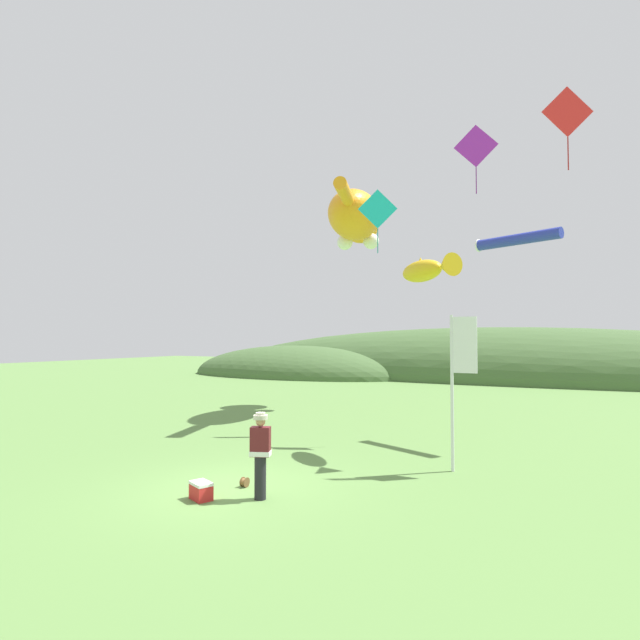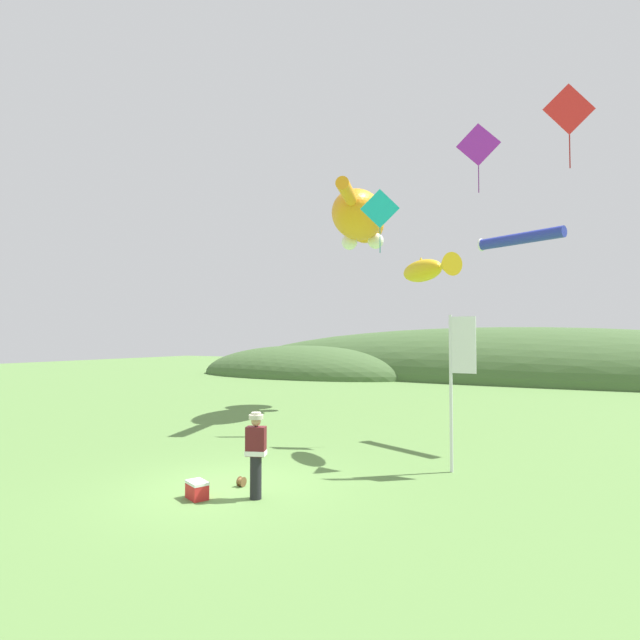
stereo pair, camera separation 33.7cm
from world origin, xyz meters
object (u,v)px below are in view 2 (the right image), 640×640
Objects in this scene: festival_banner_pole at (457,369)px; kite_diamond_teal at (380,209)px; kite_fish_windsock at (427,269)px; picnic_cooler at (197,490)px; kite_tube_streamer at (519,239)px; festival_attendant at (256,452)px; kite_diamond_red at (569,110)px; kite_spool at (241,482)px; kite_giant_cat at (360,219)px; kite_diamond_violet at (478,145)px.

kite_diamond_teal is (-3.77, 4.17, 5.43)m from festival_banner_pole.
kite_fish_windsock is at bearing -46.33° from kite_diamond_teal.
picnic_cooler is 12.21m from kite_tube_streamer.
kite_fish_windsock is 0.81× the size of kite_tube_streamer.
kite_diamond_teal reaches higher than kite_tube_streamer.
festival_attendant is 11.89m from kite_diamond_red.
kite_spool is 15.12m from kite_giant_cat.
kite_diamond_violet reaches higher than kite_spool.
kite_tube_streamer is at bearing 55.46° from kite_fish_windsock.
festival_banner_pole is 8.42m from kite_diamond_violet.
festival_banner_pole is 1.70× the size of kite_diamond_red.
kite_tube_streamer is at bearing -28.36° from kite_giant_cat.
kite_diamond_violet reaches higher than kite_fish_windsock.
festival_banner_pole is 3.33m from kite_fish_windsock.
festival_banner_pole is 6.05m from kite_tube_streamer.
festival_banner_pole is at bearing -85.68° from kite_diamond_violet.
kite_tube_streamer is 1.22× the size of kite_diamond_red.
festival_attendant is at bearing -33.75° from kite_spool.
picnic_cooler is at bearing -113.29° from kite_diamond_violet.
kite_giant_cat is 3.41× the size of kite_diamond_violet.
kite_diamond_teal is at bearing 87.11° from picnic_cooler.
kite_giant_cat is at bearing 127.65° from festival_banner_pole.
kite_diamond_teal is at bearing 94.30° from festival_attendant.
kite_diamond_violet reaches higher than festival_banner_pole.
kite_tube_streamer reaches higher than picnic_cooler.
kite_diamond_red is at bearing -35.04° from kite_giant_cat.
kite_diamond_violet is at bearing 71.48° from festival_attendant.
kite_giant_cat is 3.48× the size of kite_diamond_red.
kite_tube_streamer reaches higher than kite_fish_windsock.
kite_tube_streamer is at bearing 64.73° from festival_attendant.
kite_fish_windsock reaches higher than kite_spool.
kite_spool is at bearing -121.02° from kite_tube_streamer.
kite_diamond_violet is 3.87m from kite_diamond_teal.
kite_giant_cat reaches higher than kite_tube_streamer.
kite_spool is 11.32m from kite_tube_streamer.
festival_banner_pole is 1.67× the size of kite_diamond_teal.
kite_tube_streamer is 1.19× the size of kite_diamond_violet.
festival_attendant is 3.07× the size of picnic_cooler.
kite_tube_streamer is 4.05m from kite_diamond_red.
festival_attendant is 0.76× the size of kite_diamond_violet.
kite_giant_cat is 8.80m from kite_tube_streamer.
kite_diamond_red is at bearing -55.44° from kite_tube_streamer.
festival_attendant is 0.76× the size of kite_diamond_teal.
picnic_cooler is (-0.27, -1.12, 0.07)m from kite_spool.
kite_diamond_violet is 1.00× the size of kite_diamond_teal.
festival_banner_pole is (3.94, 3.50, 2.44)m from kite_spool.
kite_spool is 0.09× the size of kite_diamond_violet.
kite_fish_windsock is (5.38, -7.05, -3.59)m from kite_giant_cat.
festival_attendant is 12.49m from kite_diamond_violet.
festival_attendant is 0.46× the size of festival_banner_pole.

